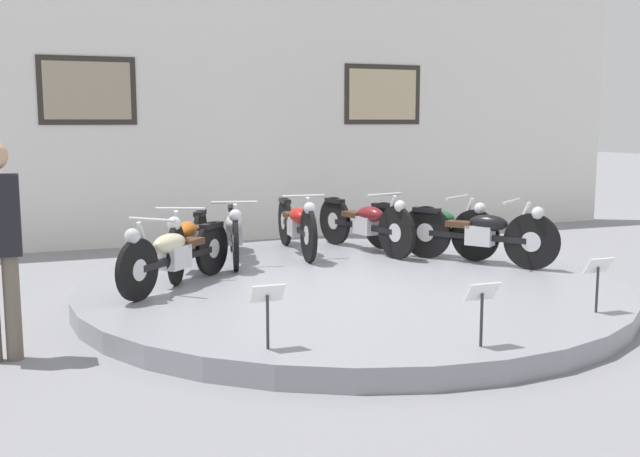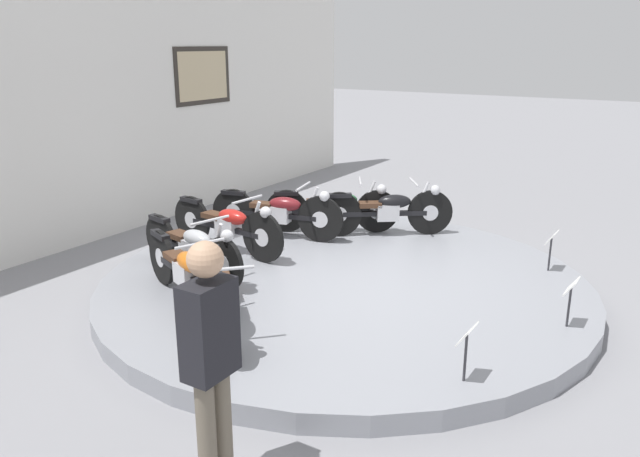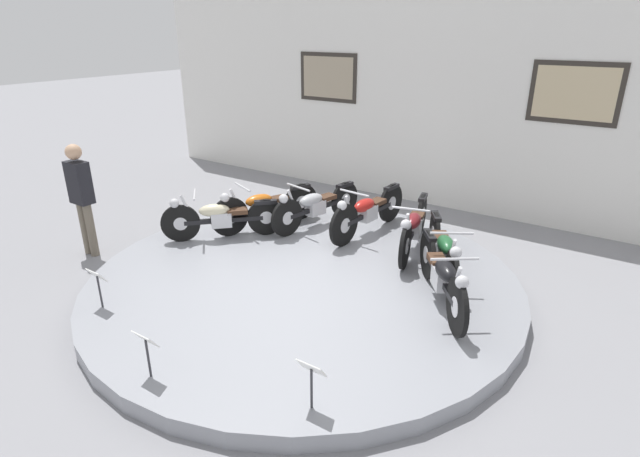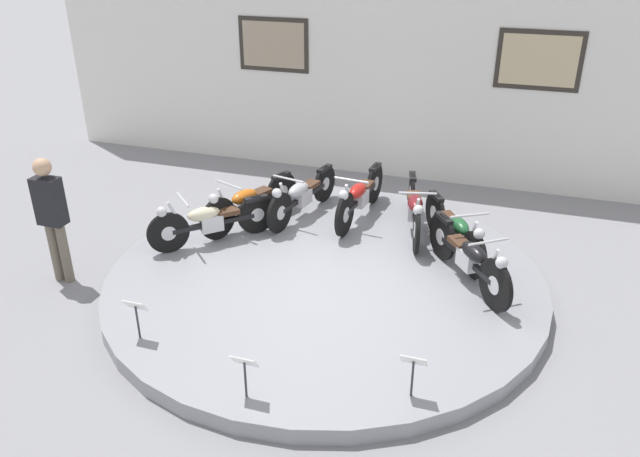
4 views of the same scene
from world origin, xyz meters
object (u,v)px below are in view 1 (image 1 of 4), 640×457
at_px(motorcycle_orange, 188,239).
at_px(motorcycle_red, 297,223).
at_px(motorcycle_cream, 175,252).
at_px(motorcycle_green, 430,226).
at_px(info_placard_front_centre, 482,300).
at_px(info_placard_front_left, 267,302).
at_px(motorcycle_silver, 234,230).
at_px(motorcycle_black, 480,232).
at_px(info_placard_front_right, 598,273).
at_px(motorcycle_maroon, 366,222).

distance_m(motorcycle_orange, motorcycle_red, 1.73).
height_order(motorcycle_cream, motorcycle_orange, motorcycle_orange).
relative_size(motorcycle_green, info_placard_front_centre, 3.40).
height_order(motorcycle_cream, motorcycle_green, motorcycle_green).
bearing_deg(info_placard_front_left, info_placard_front_centre, -18.59).
height_order(motorcycle_orange, info_placard_front_centre, motorcycle_orange).
bearing_deg(motorcycle_cream, info_placard_front_left, -83.08).
bearing_deg(motorcycle_orange, info_placard_front_centre, -66.72).
distance_m(motorcycle_silver, info_placard_front_left, 3.72).
relative_size(motorcycle_green, motorcycle_black, 1.05).
bearing_deg(motorcycle_silver, info_placard_front_left, -100.25).
relative_size(motorcycle_green, info_placard_front_left, 3.40).
bearing_deg(motorcycle_orange, motorcycle_black, -12.28).
bearing_deg(info_placard_front_left, motorcycle_silver, 79.75).
distance_m(motorcycle_green, info_placard_front_right, 3.12).
relative_size(info_placard_front_centre, info_placard_front_right, 1.00).
bearing_deg(motorcycle_maroon, info_placard_front_left, -123.89).
bearing_deg(info_placard_front_left, info_placard_front_right, 0.00).
height_order(motorcycle_orange, motorcycle_red, motorcycle_red).
bearing_deg(motorcycle_maroon, motorcycle_red, 167.71).
distance_m(info_placard_front_left, info_placard_front_centre, 1.65).
xyz_separation_m(motorcycle_black, info_placard_front_left, (-3.40, -2.38, -0.03)).
height_order(motorcycle_green, info_placard_front_centre, motorcycle_green).
height_order(motorcycle_black, info_placard_front_centre, motorcycle_black).
bearing_deg(motorcycle_black, motorcycle_green, 109.84).
relative_size(motorcycle_maroon, info_placard_front_left, 3.86).
xyz_separation_m(motorcycle_silver, motorcycle_red, (0.89, 0.20, 0.02)).
relative_size(motorcycle_maroon, motorcycle_black, 1.19).
distance_m(motorcycle_black, info_placard_front_centre, 3.44).
relative_size(motorcycle_orange, info_placard_front_centre, 3.65).
distance_m(motorcycle_silver, motorcycle_maroon, 1.80).
height_order(motorcycle_cream, info_placard_front_centre, motorcycle_cream).
bearing_deg(motorcycle_silver, motorcycle_red, 12.58).
height_order(motorcycle_red, info_placard_front_right, motorcycle_red).
relative_size(motorcycle_black, info_placard_front_right, 3.25).
relative_size(motorcycle_orange, info_placard_front_left, 3.65).
height_order(motorcycle_orange, motorcycle_maroon, motorcycle_maroon).
height_order(motorcycle_silver, motorcycle_red, motorcycle_red).
bearing_deg(motorcycle_maroon, motorcycle_orange, -167.63).
distance_m(motorcycle_cream, info_placard_front_left, 2.40).
xyz_separation_m(motorcycle_silver, motorcycle_green, (2.47, -0.54, 0.01)).
height_order(motorcycle_maroon, info_placard_front_left, motorcycle_maroon).
height_order(motorcycle_cream, motorcycle_red, motorcycle_red).
relative_size(motorcycle_orange, info_placard_front_right, 3.65).
relative_size(motorcycle_maroon, motorcycle_green, 1.14).
height_order(info_placard_front_left, info_placard_front_centre, same).
distance_m(motorcycle_cream, motorcycle_orange, 0.79).
bearing_deg(motorcycle_cream, motorcycle_red, 38.71).
bearing_deg(info_placard_front_left, motorcycle_cream, 96.92).
bearing_deg(motorcycle_maroon, info_placard_front_centre, -102.12).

